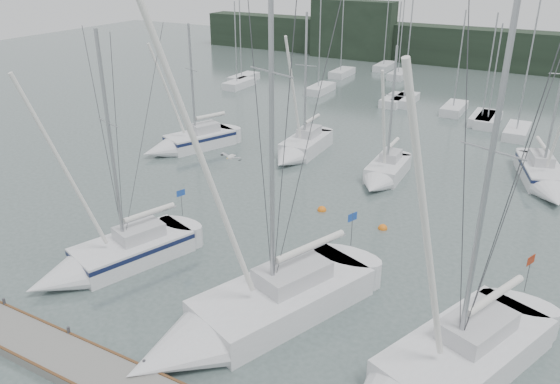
# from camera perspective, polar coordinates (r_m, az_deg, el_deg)

# --- Properties ---
(ground) EXTENTS (160.00, 160.00, 0.00)m
(ground) POSITION_cam_1_polar(r_m,az_deg,el_deg) (23.48, -3.28, -14.31)
(ground) COLOR #4C5C59
(ground) RESTS_ON ground
(far_treeline) EXTENTS (90.00, 4.00, 5.00)m
(far_treeline) POSITION_cam_1_polar(r_m,az_deg,el_deg) (79.00, 22.05, 13.61)
(far_treeline) COLOR black
(far_treeline) RESTS_ON ground
(far_building_left) EXTENTS (12.00, 3.00, 8.00)m
(far_building_left) POSITION_cam_1_polar(r_m,az_deg,el_deg) (81.88, 7.59, 16.47)
(far_building_left) COLOR black
(far_building_left) RESTS_ON ground
(mast_forest) EXTENTS (56.32, 25.85, 14.59)m
(mast_forest) POSITION_cam_1_polar(r_m,az_deg,el_deg) (59.66, 24.17, 8.32)
(mast_forest) COLOR silver
(mast_forest) RESTS_ON ground
(sailboat_near_left) EXTENTS (5.29, 8.65, 12.43)m
(sailboat_near_left) POSITION_cam_1_polar(r_m,az_deg,el_deg) (28.36, -17.96, -6.83)
(sailboat_near_left) COLOR silver
(sailboat_near_left) RESTS_ON ground
(sailboat_near_center) EXTENTS (7.36, 11.79, 17.95)m
(sailboat_near_center) POSITION_cam_1_polar(r_m,az_deg,el_deg) (23.05, -4.62, -13.29)
(sailboat_near_center) COLOR silver
(sailboat_near_center) RESTS_ON ground
(sailboat_near_right) EXTENTS (6.90, 11.03, 15.02)m
(sailboat_near_right) POSITION_cam_1_polar(r_m,az_deg,el_deg) (21.04, 15.22, -18.59)
(sailboat_near_right) COLOR silver
(sailboat_near_right) RESTS_ON ground
(sailboat_mid_a) EXTENTS (5.24, 7.95, 10.38)m
(sailboat_mid_a) POSITION_cam_1_polar(r_m,az_deg,el_deg) (43.68, -9.85, 5.04)
(sailboat_mid_a) COLOR silver
(sailboat_mid_a) RESTS_ON ground
(sailboat_mid_b) EXTENTS (2.62, 7.40, 11.28)m
(sailboat_mid_b) POSITION_cam_1_polar(r_m,az_deg,el_deg) (41.70, 1.95, 4.42)
(sailboat_mid_b) COLOR silver
(sailboat_mid_b) RESTS_ON ground
(sailboat_mid_c) EXTENTS (2.35, 6.21, 9.67)m
(sailboat_mid_c) POSITION_cam_1_polar(r_m,az_deg,el_deg) (37.74, 10.70, 1.77)
(sailboat_mid_c) COLOR silver
(sailboat_mid_c) RESTS_ON ground
(sailboat_mid_d) EXTENTS (4.63, 8.27, 12.34)m
(sailboat_mid_d) POSITION_cam_1_polar(r_m,az_deg,el_deg) (40.21, 25.97, 1.15)
(sailboat_mid_d) COLOR silver
(sailboat_mid_d) RESTS_ON ground
(buoy_a) EXTENTS (0.55, 0.55, 0.55)m
(buoy_a) POSITION_cam_1_polar(r_m,az_deg,el_deg) (33.31, 4.39, -1.93)
(buoy_a) COLOR orange
(buoy_a) RESTS_ON ground
(buoy_b) EXTENTS (0.54, 0.54, 0.54)m
(buoy_b) POSITION_cam_1_polar(r_m,az_deg,el_deg) (31.65, 10.67, -3.78)
(buoy_b) COLOR orange
(buoy_b) RESTS_ON ground
(seagull) EXTENTS (1.00, 0.46, 0.20)m
(seagull) POSITION_cam_1_polar(r_m,az_deg,el_deg) (22.24, -5.15, 3.69)
(seagull) COLOR silver
(seagull) RESTS_ON ground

